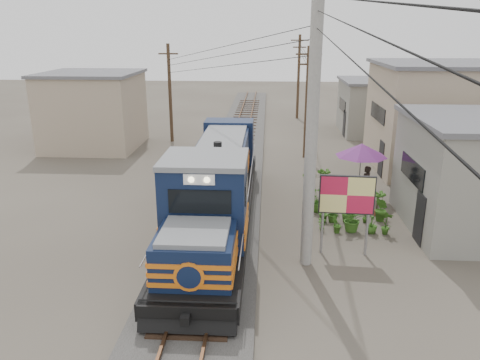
# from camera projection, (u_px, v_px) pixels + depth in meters

# --- Properties ---
(ground) EXTENTS (120.00, 120.00, 0.00)m
(ground) POSITION_uv_depth(u_px,v_px,m) (210.00, 254.00, 17.39)
(ground) COLOR #473F35
(ground) RESTS_ON ground
(ballast) EXTENTS (3.60, 70.00, 0.16)m
(ballast) POSITION_uv_depth(u_px,v_px,m) (231.00, 173.00, 26.86)
(ballast) COLOR #595651
(ballast) RESTS_ON ground
(track) EXTENTS (1.15, 70.00, 0.12)m
(track) POSITION_uv_depth(u_px,v_px,m) (231.00, 170.00, 26.80)
(track) COLOR #51331E
(track) RESTS_ON ground
(locomotive) EXTENTS (2.84, 15.46, 3.83)m
(locomotive) POSITION_uv_depth(u_px,v_px,m) (217.00, 188.00, 19.38)
(locomotive) COLOR black
(locomotive) RESTS_ON ground
(utility_pole_main) EXTENTS (0.40, 0.40, 10.00)m
(utility_pole_main) POSITION_uv_depth(u_px,v_px,m) (312.00, 125.00, 15.17)
(utility_pole_main) COLOR #9E9B93
(utility_pole_main) RESTS_ON ground
(wooden_pole_mid) EXTENTS (1.60, 0.24, 7.00)m
(wooden_pole_mid) POSITION_uv_depth(u_px,v_px,m) (307.00, 101.00, 29.29)
(wooden_pole_mid) COLOR #4C3826
(wooden_pole_mid) RESTS_ON ground
(wooden_pole_far) EXTENTS (1.60, 0.24, 7.50)m
(wooden_pole_far) POSITION_uv_depth(u_px,v_px,m) (299.00, 75.00, 42.49)
(wooden_pole_far) COLOR #4C3826
(wooden_pole_far) RESTS_ON ground
(wooden_pole_left) EXTENTS (1.60, 0.24, 7.00)m
(wooden_pole_left) POSITION_uv_depth(u_px,v_px,m) (170.00, 91.00, 33.62)
(wooden_pole_left) COLOR #4C3826
(wooden_pole_left) RESTS_ON ground
(power_lines) EXTENTS (9.65, 19.00, 3.30)m
(power_lines) POSITION_uv_depth(u_px,v_px,m) (225.00, 37.00, 23.12)
(power_lines) COLOR black
(power_lines) RESTS_ON ground
(shophouse_mid) EXTENTS (8.40, 7.35, 6.20)m
(shophouse_mid) POSITION_uv_depth(u_px,v_px,m) (448.00, 117.00, 27.12)
(shophouse_mid) COLOR tan
(shophouse_mid) RESTS_ON ground
(shophouse_back) EXTENTS (6.30, 6.30, 4.20)m
(shophouse_back) POSITION_uv_depth(u_px,v_px,m) (381.00, 106.00, 37.01)
(shophouse_back) COLOR gray
(shophouse_back) RESTS_ON ground
(shophouse_left) EXTENTS (6.30, 6.30, 5.20)m
(shophouse_left) POSITION_uv_depth(u_px,v_px,m) (93.00, 110.00, 32.34)
(shophouse_left) COLOR tan
(shophouse_left) RESTS_ON ground
(billboard) EXTENTS (1.98, 0.25, 3.05)m
(billboard) POSITION_uv_depth(u_px,v_px,m) (347.00, 197.00, 16.71)
(billboard) COLOR #99999E
(billboard) RESTS_ON ground
(market_umbrella) EXTENTS (3.17, 3.17, 2.75)m
(market_umbrella) POSITION_uv_depth(u_px,v_px,m) (362.00, 150.00, 22.42)
(market_umbrella) COLOR black
(market_umbrella) RESTS_ON ground
(vendor) EXTENTS (0.75, 0.75, 1.75)m
(vendor) POSITION_uv_depth(u_px,v_px,m) (365.00, 184.00, 22.48)
(vendor) COLOR black
(vendor) RESTS_ON ground
(plant_nursery) EXTENTS (3.54, 3.32, 1.11)m
(plant_nursery) POSITION_uv_depth(u_px,v_px,m) (345.00, 213.00, 19.98)
(plant_nursery) COLOR #33641C
(plant_nursery) RESTS_ON ground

